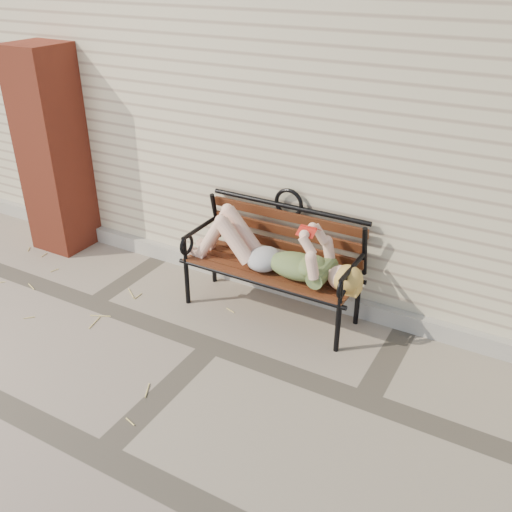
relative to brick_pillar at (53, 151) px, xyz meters
The scene contains 7 objects.
ground 2.62m from the brick_pillar, 18.06° to the right, with size 80.00×80.00×0.00m, color gray.
house_wall 3.26m from the brick_pillar, 44.37° to the left, with size 8.00×4.00×3.00m, color beige.
foundation_strip 2.49m from the brick_pillar, ahead, with size 8.00×0.10×0.15m, color #A9A599.
brick_pillar is the anchor object (origin of this frame).
garden_bench 2.50m from the brick_pillar, ahead, with size 1.58×0.63×1.02m.
reading_woman 2.52m from the brick_pillar, ahead, with size 1.49×0.34×0.47m.
straw_scatter 1.68m from the brick_pillar, 45.94° to the right, with size 2.91×1.68×0.01m.
Camera 1 is at (2.06, -2.96, 2.71)m, focal length 40.00 mm.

